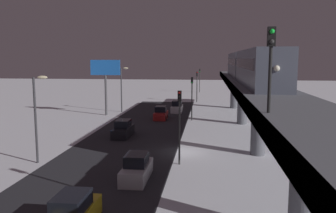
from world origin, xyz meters
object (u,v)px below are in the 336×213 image
rail_signal (271,55)px  sedan_silver (137,169)px  sedan_black (123,130)px  traffic_light_far (197,82)px  traffic_light_near (180,117)px  sedan_red (161,114)px  traffic_light_mid (192,92)px  sedan_white (177,108)px  commercial_billboard (105,73)px  traffic_light_distant (200,77)px  subway_train (248,65)px

rail_signal → sedan_silver: (8.15, -8.29, -8.45)m
sedan_black → sedan_silver: bearing=107.8°
traffic_light_far → sedan_black: bearing=77.5°
sedan_silver → traffic_light_near: traffic_light_near is taller
sedan_red → traffic_light_near: 23.34m
sedan_silver → traffic_light_far: 48.45m
traffic_light_mid → traffic_light_far: 22.08m
sedan_white → traffic_light_far: (-2.90, -14.45, 3.40)m
sedan_silver → commercial_billboard: commercial_billboard is taller
rail_signal → sedan_black: (12.75, -22.60, -8.45)m
traffic_light_far → sedan_white: bearing=78.7°
sedan_black → traffic_light_distant: (-7.50, -56.01, 3.40)m
traffic_light_mid → traffic_light_distant: (0.00, -44.16, 0.00)m
sedan_silver → traffic_light_distant: 70.46m
sedan_red → traffic_light_distant: (-4.70, -43.64, 3.41)m
subway_train → sedan_silver: bearing=61.7°
sedan_white → commercial_billboard: size_ratio=0.45×
sedan_red → sedan_white: 7.33m
traffic_light_far → traffic_light_distant: (0.00, -22.08, 0.00)m
sedan_silver → rail_signal: bearing=-45.5°
sedan_black → rail_signal: bearing=119.4°
subway_train → traffic_light_far: (7.16, -29.57, -4.10)m
traffic_light_far → sedan_red: bearing=77.7°
sedan_silver → sedan_black: 15.04m
traffic_light_near → traffic_light_far: bearing=-90.0°
traffic_light_far → traffic_light_near: bearing=90.0°
traffic_light_mid → traffic_light_far: size_ratio=1.00×
rail_signal → traffic_light_distant: rail_signal is taller
sedan_red → traffic_light_near: (-4.70, 22.60, 3.41)m
sedan_red → sedan_silver: size_ratio=0.88×
subway_train → sedan_red: bearing=-34.0°
subway_train → sedan_black: bearing=16.6°
sedan_black → commercial_billboard: commercial_billboard is taller
traffic_light_mid → traffic_light_far: (0.00, -22.08, 0.00)m
traffic_light_near → traffic_light_mid: bearing=-90.0°
subway_train → traffic_light_distant: bearing=-82.1°
rail_signal → traffic_light_far: rail_signal is taller
traffic_light_near → commercial_billboard: commercial_billboard is taller
sedan_silver → sedan_white: bearing=90.0°
subway_train → traffic_light_far: 30.70m
commercial_billboard → sedan_silver: bearing=110.7°
traffic_light_far → traffic_light_mid: bearing=90.0°
sedan_silver → commercial_billboard: (11.12, -29.39, 6.03)m
traffic_light_distant → sedan_black: bearing=82.4°
sedan_silver → commercial_billboard: 31.99m
sedan_white → sedan_black: (4.60, 19.47, 0.00)m
sedan_white → traffic_light_far: bearing=78.7°
traffic_light_near → traffic_light_distant: bearing=-90.0°
traffic_light_near → traffic_light_mid: same height
rail_signal → traffic_light_mid: bearing=-81.3°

